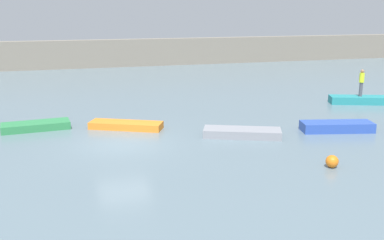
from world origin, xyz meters
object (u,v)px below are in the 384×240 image
(person_hiviz_shirt, at_px, (362,81))
(rowboat_green, at_px, (36,126))
(rowboat_grey, at_px, (242,133))
(rowboat_blue, at_px, (337,127))
(mooring_buoy, at_px, (332,161))
(rowboat_teal, at_px, (360,100))
(rowboat_orange, at_px, (126,125))

(person_hiviz_shirt, bearing_deg, rowboat_green, -177.48)
(rowboat_grey, bearing_deg, rowboat_blue, 18.21)
(mooring_buoy, bearing_deg, rowboat_teal, 49.47)
(rowboat_grey, relative_size, person_hiviz_shirt, 2.12)
(person_hiviz_shirt, xyz_separation_m, mooring_buoy, (-8.95, -10.47, -1.26))
(rowboat_blue, relative_size, rowboat_teal, 0.93)
(rowboat_blue, bearing_deg, rowboat_teal, 58.97)
(rowboat_green, height_order, rowboat_blue, rowboat_blue)
(rowboat_orange, height_order, rowboat_teal, rowboat_teal)
(rowboat_teal, distance_m, person_hiviz_shirt, 1.26)
(rowboat_teal, height_order, mooring_buoy, mooring_buoy)
(rowboat_orange, height_order, rowboat_grey, rowboat_grey)
(rowboat_blue, distance_m, mooring_buoy, 5.88)
(person_hiviz_shirt, bearing_deg, rowboat_blue, -134.32)
(rowboat_blue, bearing_deg, rowboat_orange, 174.20)
(rowboat_green, xyz_separation_m, mooring_buoy, (11.67, -9.56, 0.06))
(rowboat_green, relative_size, rowboat_orange, 0.90)
(rowboat_orange, relative_size, mooring_buoy, 7.47)
(mooring_buoy, bearing_deg, person_hiviz_shirt, 49.47)
(rowboat_green, height_order, rowboat_teal, rowboat_teal)
(rowboat_grey, bearing_deg, person_hiviz_shirt, 49.01)
(rowboat_orange, xyz_separation_m, rowboat_teal, (16.02, 2.05, 0.07))
(rowboat_green, bearing_deg, rowboat_teal, -2.18)
(rowboat_grey, xyz_separation_m, rowboat_blue, (5.15, -0.41, 0.04))
(rowboat_green, xyz_separation_m, person_hiviz_shirt, (20.62, 0.91, 1.32))
(rowboat_orange, xyz_separation_m, person_hiviz_shirt, (16.02, 2.05, 1.33))
(rowboat_orange, distance_m, rowboat_grey, 6.22)
(rowboat_green, bearing_deg, rowboat_grey, -28.40)
(rowboat_green, height_order, rowboat_grey, rowboat_grey)
(rowboat_green, relative_size, person_hiviz_shirt, 1.91)
(rowboat_blue, distance_m, rowboat_teal, 7.94)
(rowboat_blue, bearing_deg, rowboat_grey, -171.30)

